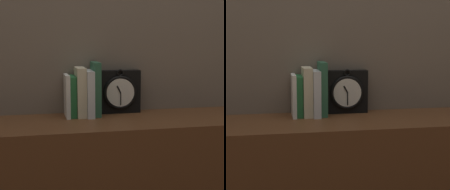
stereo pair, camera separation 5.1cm
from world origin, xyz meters
The scene contains 7 objects.
wall_back centered at (0.00, 0.21, 1.30)m, with size 6.00×0.05×2.60m.
clock centered at (0.06, 0.14, 0.94)m, with size 0.19×0.07×0.20m.
book_slot0_white centered at (-0.17, 0.11, 0.94)m, with size 0.02×0.13×0.18m.
book_slot1_green centered at (-0.15, 0.11, 0.93)m, with size 0.03×0.12×0.17m.
book_slot2_cream centered at (-0.11, 0.11, 0.95)m, with size 0.04×0.13×0.21m.
book_slot3_white centered at (-0.08, 0.10, 0.95)m, with size 0.03×0.14×0.19m.
book_slot4_green centered at (-0.05, 0.11, 0.96)m, with size 0.03×0.12×0.23m.
Camera 2 is at (-0.26, -1.46, 1.18)m, focal length 60.00 mm.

